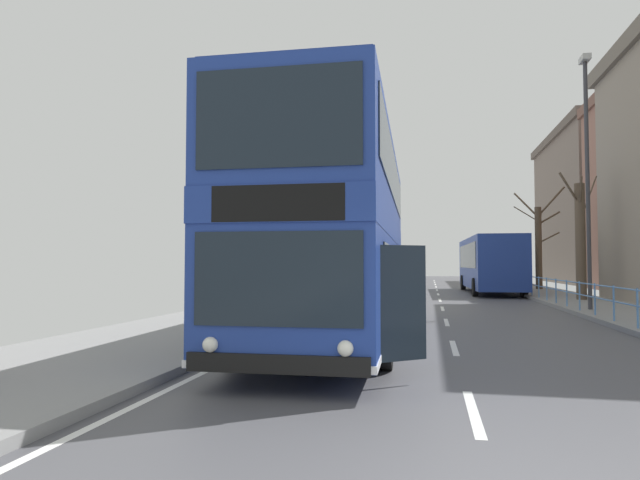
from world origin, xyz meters
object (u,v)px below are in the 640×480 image
object	(u,v)px
double_decker_bus_main	(340,235)
bare_tree_far_00	(580,239)
background_bus_far_lane	(489,263)
street_lamp_far_side	(587,163)
background_building_02	(632,206)
bare_tree_far_01	(539,243)

from	to	relation	value
double_decker_bus_main	bare_tree_far_00	bearing A→B (deg)	56.71
background_bus_far_lane	street_lamp_far_side	size ratio (longest dim) A/B	1.25
bare_tree_far_00	background_building_02	bearing A→B (deg)	67.18
background_bus_far_lane	background_building_02	xyz separation A→B (m)	(13.93, 18.48, 4.99)
double_decker_bus_main	background_bus_far_lane	xyz separation A→B (m)	(5.45, 20.32, -0.63)
street_lamp_far_side	bare_tree_far_00	xyz separation A→B (m)	(1.09, 5.27, -2.39)
street_lamp_far_side	background_building_02	size ratio (longest dim) A/B	0.49
background_building_02	bare_tree_far_00	bearing A→B (deg)	-112.82
background_building_02	background_bus_far_lane	bearing A→B (deg)	-127.00
double_decker_bus_main	background_bus_far_lane	bearing A→B (deg)	74.98
street_lamp_far_side	bare_tree_far_00	size ratio (longest dim) A/B	1.58
street_lamp_far_side	bare_tree_far_00	distance (m)	5.89
background_bus_far_lane	double_decker_bus_main	bearing A→B (deg)	-105.02
background_bus_far_lane	bare_tree_far_01	xyz separation A→B (m)	(3.23, 2.61, 1.23)
background_bus_far_lane	background_building_02	distance (m)	23.67
street_lamp_far_side	double_decker_bus_main	bearing A→B (deg)	-134.02
double_decker_bus_main	street_lamp_far_side	world-z (taller)	street_lamp_far_side
street_lamp_far_side	bare_tree_far_01	xyz separation A→B (m)	(1.27, 15.26, -2.20)
double_decker_bus_main	bare_tree_far_01	size ratio (longest dim) A/B	1.84
bare_tree_far_01	background_building_02	distance (m)	19.51
background_bus_far_lane	background_building_02	bearing A→B (deg)	53.00
bare_tree_far_01	background_bus_far_lane	bearing A→B (deg)	-141.08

